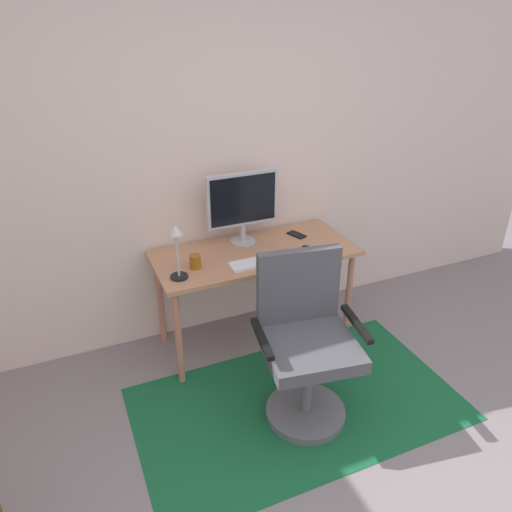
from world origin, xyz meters
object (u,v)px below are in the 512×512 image
at_px(monitor, 242,202).
at_px(office_chair, 305,347).
at_px(keyboard, 262,262).
at_px(computer_mouse, 307,249).
at_px(desk_lamp, 177,244).
at_px(desk, 255,261).
at_px(coffee_cup, 195,262).
at_px(cell_phone, 297,235).

distance_m(monitor, office_chair, 1.10).
xyz_separation_m(keyboard, computer_mouse, (0.35, 0.03, 0.01)).
bearing_deg(office_chair, monitor, 99.29).
xyz_separation_m(computer_mouse, desk_lamp, (-0.90, -0.01, 0.21)).
height_order(monitor, desk_lamp, monitor).
bearing_deg(computer_mouse, keyboard, -174.41).
distance_m(desk, keyboard, 0.20).
xyz_separation_m(coffee_cup, cell_phone, (0.82, 0.18, -0.04)).
xyz_separation_m(desk, monitor, (-0.02, 0.16, 0.38)).
distance_m(coffee_cup, office_chair, 0.88).
bearing_deg(cell_phone, coffee_cup, 173.21).
distance_m(cell_phone, desk_lamp, 1.02).
relative_size(desk, cell_phone, 9.89).
relative_size(desk, monitor, 2.72).
bearing_deg(coffee_cup, office_chair, -59.08).
bearing_deg(office_chair, desk, 97.71).
height_order(computer_mouse, coffee_cup, coffee_cup).
height_order(computer_mouse, office_chair, office_chair).
bearing_deg(computer_mouse, desk_lamp, -179.34).
height_order(monitor, office_chair, monitor).
distance_m(cell_phone, office_chair, 1.01).
distance_m(keyboard, cell_phone, 0.50).
relative_size(coffee_cup, desk_lamp, 0.26).
height_order(computer_mouse, cell_phone, computer_mouse).
xyz_separation_m(computer_mouse, cell_phone, (0.05, 0.25, -0.01)).
xyz_separation_m(monitor, coffee_cup, (-0.42, -0.23, -0.26)).
bearing_deg(desk, desk_lamp, -165.17).
bearing_deg(desk_lamp, office_chair, -48.53).
bearing_deg(computer_mouse, desk, 156.51).
relative_size(desk, computer_mouse, 13.31).
xyz_separation_m(cell_phone, desk_lamp, (-0.95, -0.26, 0.23)).
distance_m(desk, office_chair, 0.80).
bearing_deg(office_chair, keyboard, 99.82).
relative_size(coffee_cup, office_chair, 0.09).
relative_size(monitor, coffee_cup, 5.57).
xyz_separation_m(monitor, cell_phone, (0.40, -0.05, -0.30)).
distance_m(keyboard, coffee_cup, 0.43).
bearing_deg(keyboard, monitor, 89.27).
bearing_deg(cell_phone, desk, 177.18).
bearing_deg(desk_lamp, computer_mouse, 0.66).
bearing_deg(coffee_cup, desk, 9.05).
height_order(keyboard, cell_phone, keyboard).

